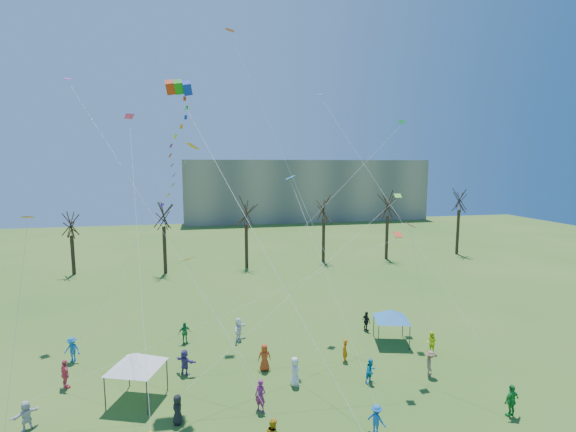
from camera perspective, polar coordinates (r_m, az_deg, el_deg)
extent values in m
cube|color=gray|center=(102.31, 2.53, 3.73)|extent=(60.00, 14.00, 15.00)
cylinder|color=black|center=(57.74, -28.27, -4.93)|extent=(0.44, 0.44, 5.01)
cylinder|color=black|center=(53.77, -17.13, -4.65)|extent=(0.44, 0.44, 6.08)
cylinder|color=black|center=(54.64, -5.93, -4.29)|extent=(0.44, 0.44, 5.86)
cylinder|color=black|center=(57.83, 5.07, -3.44)|extent=(0.44, 0.44, 6.24)
cylinder|color=black|center=(60.86, 13.87, -3.01)|extent=(0.44, 0.44, 6.40)
cylinder|color=black|center=(67.64, 22.99, -2.12)|extent=(0.44, 0.44, 6.96)
cube|color=red|center=(27.45, -16.43, 17.16)|extent=(0.70, 1.10, 1.09)
cube|color=#138C12|center=(27.42, -15.30, 17.21)|extent=(0.70, 1.10, 1.09)
cube|color=#0F2FC4|center=(27.40, -14.17, 17.25)|extent=(0.70, 1.10, 1.09)
cylinder|color=white|center=(20.62, -4.63, -2.79)|extent=(0.02, 0.02, 21.94)
cylinder|color=#3F3F44|center=(26.83, -24.60, -22.01)|extent=(0.09, 0.09, 2.05)
cylinder|color=#3F3F44|center=(25.67, -19.41, -23.17)|extent=(0.09, 0.09, 2.05)
cylinder|color=#3F3F44|center=(28.72, -21.70, -19.81)|extent=(0.09, 0.09, 2.05)
cylinder|color=#3F3F44|center=(27.64, -16.82, -20.72)|extent=(0.09, 0.09, 2.05)
pyramid|color=white|center=(26.52, -20.78, -18.61)|extent=(3.67, 3.67, 0.88)
cylinder|color=#3F3F44|center=(32.38, 12.75, -16.43)|extent=(0.08, 0.08, 1.88)
cylinder|color=#3F3F44|center=(32.84, 16.92, -16.22)|extent=(0.08, 0.08, 1.88)
cylinder|color=#3F3F44|center=(34.49, 12.10, -14.89)|extent=(0.08, 0.08, 1.88)
cylinder|color=#3F3F44|center=(34.92, 15.99, -14.73)|extent=(0.08, 0.08, 1.88)
pyramid|color=#2673BE|center=(33.14, 14.52, -13.41)|extent=(3.46, 3.46, 0.80)
imported|color=blue|center=(23.71, 12.47, -26.39)|extent=(1.10, 1.15, 1.57)
imported|color=green|center=(27.35, 29.20, -21.94)|extent=(1.16, 0.70, 1.85)
imported|color=silver|center=(27.25, -33.21, -22.65)|extent=(1.42, 1.31, 1.58)
imported|color=black|center=(24.64, -15.43, -25.00)|extent=(0.52, 0.80, 1.62)
imported|color=#8D236B|center=(24.84, -3.95, -24.14)|extent=(0.80, 0.77, 1.85)
imported|color=#0D89C2|center=(27.95, 11.70, -20.77)|extent=(0.93, 0.83, 1.58)
imported|color=#936C50|center=(29.66, 19.56, -19.16)|extent=(1.09, 1.28, 1.72)
imported|color=#F15069|center=(30.20, -29.12, -19.05)|extent=(1.01, 1.14, 1.85)
imported|color=#524393|center=(29.13, -14.47, -19.48)|extent=(1.57, 1.36, 1.71)
imported|color=#BB3D17|center=(28.82, -3.36, -19.42)|extent=(0.90, 0.59, 1.84)
imported|color=orange|center=(30.21, 8.07, -18.40)|extent=(0.66, 0.70, 1.61)
imported|color=#E8FF1A|center=(32.84, 19.74, -16.58)|extent=(0.78, 0.91, 1.63)
imported|color=#166AB4|center=(33.53, -28.36, -16.37)|extent=(1.32, 1.02, 1.80)
imported|color=#1D883E|center=(33.56, -14.50, -15.78)|extent=(1.07, 0.75, 1.69)
imported|color=white|center=(33.34, -7.01, -15.62)|extent=(1.39, 1.71, 1.83)
imported|color=white|center=(27.13, 0.97, -21.22)|extent=(0.80, 1.02, 1.84)
imported|color=black|center=(35.38, 11.08, -14.48)|extent=(0.66, 1.04, 1.65)
cube|color=orange|center=(23.45, -33.08, -0.15)|extent=(0.53, 0.65, 0.15)
cylinder|color=white|center=(23.08, -34.23, -13.14)|extent=(0.01, 0.01, 10.22)
cube|color=#FC2A9C|center=(33.16, -21.64, 13.05)|extent=(0.81, 0.90, 0.32)
cylinder|color=white|center=(25.90, -20.59, -3.13)|extent=(0.01, 0.01, 21.72)
cube|color=gold|center=(23.16, -14.05, -5.95)|extent=(0.80, 0.76, 0.19)
cylinder|color=white|center=(21.99, -8.61, -16.65)|extent=(0.01, 0.01, 9.39)
cube|color=#1B92CD|center=(28.51, 0.35, 5.49)|extent=(0.67, 0.54, 0.30)
cylinder|color=white|center=(24.91, 5.54, -8.42)|extent=(0.01, 0.01, 15.25)
cube|color=blue|center=(36.05, 4.61, 16.82)|extent=(0.78, 0.82, 0.20)
cylinder|color=white|center=(29.24, 15.01, 0.58)|extent=(0.01, 0.01, 25.29)
cube|color=red|center=(26.30, 15.37, -2.56)|extent=(0.57, 0.66, 0.29)
cylinder|color=white|center=(24.06, -8.37, -13.41)|extent=(0.01, 0.01, 22.81)
cube|color=#55C02D|center=(35.82, 15.35, 2.80)|extent=(0.73, 0.83, 0.31)
cylinder|color=white|center=(28.33, 3.61, -8.29)|extent=(0.01, 0.01, 23.16)
cube|color=#B634B8|center=(39.60, -28.84, 16.73)|extent=(0.86, 0.92, 0.26)
cylinder|color=white|center=(29.62, -19.59, 1.57)|extent=(0.01, 0.01, 28.75)
cube|color=#EA4C0C|center=(37.81, -8.26, 24.70)|extent=(0.80, 0.66, 0.23)
cylinder|color=white|center=(29.93, 0.35, 6.13)|extent=(0.01, 0.01, 28.16)
cube|color=#D8245D|center=(27.84, 17.05, -1.28)|extent=(0.62, 0.53, 0.32)
cylinder|color=white|center=(28.33, 18.32, -10.09)|extent=(0.01, 0.01, 8.37)
cube|color=orange|center=(24.96, -13.46, 9.66)|extent=(0.84, 0.79, 0.38)
cylinder|color=white|center=(26.44, -21.89, -5.75)|extent=(0.01, 0.01, 15.61)
cube|color=#17B09B|center=(35.11, 15.88, 12.74)|extent=(0.64, 0.71, 0.28)
cylinder|color=white|center=(29.78, 2.41, -1.47)|extent=(0.01, 0.01, 24.11)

